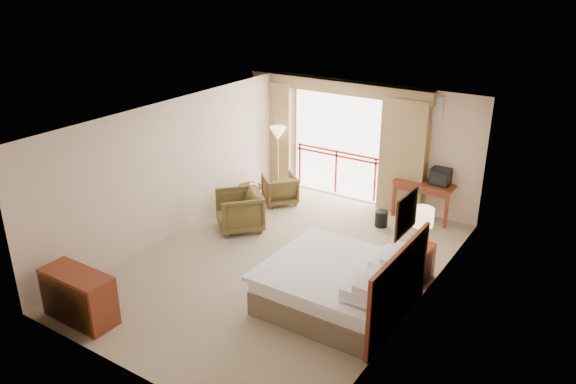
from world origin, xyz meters
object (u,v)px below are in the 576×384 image
Objects in this scene: desk at (426,189)px; tv at (441,177)px; armchair_far at (280,203)px; floor_lamp at (278,136)px; dresser at (79,296)px; bed at (340,285)px; side_table at (250,194)px; table_lamp at (423,217)px; armchair_near at (240,229)px; nightstand at (417,262)px; wastebasket at (381,219)px.

desk is 0.47m from tv.
floor_lamp reaches higher than armchair_far.
dresser is (0.50, -6.11, -0.91)m from floor_lamp.
bed is at bearing -45.02° from floor_lamp.
tv is at bearing 25.29° from side_table.
floor_lamp is (-4.34, 2.14, 0.17)m from table_lamp.
table_lamp reaches higher than side_table.
side_table is at bearing -153.04° from desk.
tv is 0.44× the size of armchair_near.
nightstand is at bearing -90.00° from table_lamp.
bed is 3.98m from tv.
desk is 3.99m from armchair_near.
bed reaches higher than desk.
dresser is at bearing 40.34° from armchair_far.
armchair_near is at bearing -75.22° from floor_lamp.
bed is 3.28× the size of table_lamp.
tv reaches higher than armchair_far.
bed is 1.82m from table_lamp.
nightstand is at bearing 43.10° from armchair_near.
nightstand is 4.96m from floor_lamp.
table_lamp reaches higher than desk.
side_table is at bearing 169.99° from table_lamp.
armchair_far is at bearing -177.06° from wastebasket.
desk is at bearing 108.09° from table_lamp.
bed is 1.78× the size of dresser.
tv reaches higher than bed.
wastebasket is at bearing 133.59° from armchair_far.
nightstand is 0.82m from table_lamp.
bed is at bearing 87.39° from armchair_far.
bed is 4.00m from desk.
dresser reaches higher than nightstand.
desk is at bearing 110.07° from nightstand.
wastebasket is at bearing 133.12° from nightstand.
tv is at bearing 46.00° from wastebasket.
armchair_far is 0.82× the size of armchair_near.
table_lamp is 0.52× the size of desk.
armchair_near is (-3.03, 1.34, -0.38)m from bed.
wastebasket is at bearing 131.72° from table_lamp.
dresser is (-3.32, -6.40, -0.59)m from tv.
floor_lamp reaches higher than tv.
desk is 1.41× the size of armchair_near.
bed is at bearing -33.08° from side_table.
table_lamp is 2.67m from desk.
desk is at bearing 66.22° from dresser.
floor_lamp reaches higher than desk.
bed is 6.41× the size of wastebasket.
bed is 3.33m from armchair_near.
bed reaches higher than wastebasket.
floor_lamp reaches higher than wastebasket.
armchair_near is (-2.36, -1.69, -0.17)m from wastebasket.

